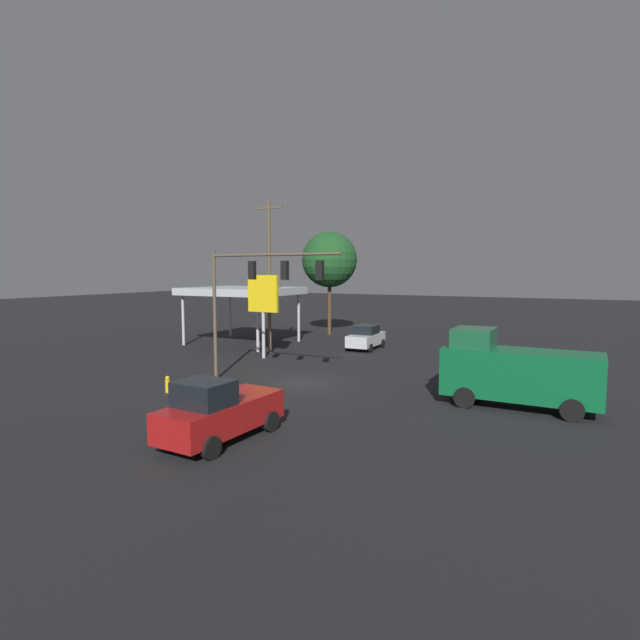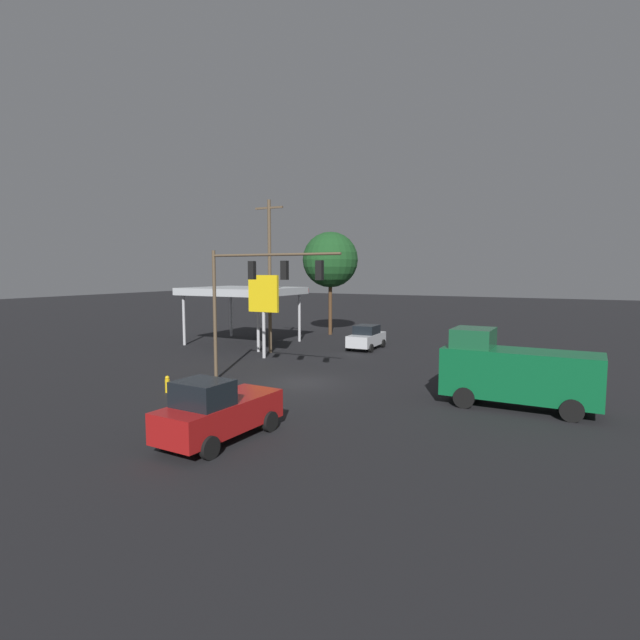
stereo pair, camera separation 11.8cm
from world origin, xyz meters
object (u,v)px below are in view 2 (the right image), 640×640
(pickup_parked, at_px, (218,411))
(street_tree, at_px, (330,260))
(delivery_truck, at_px, (515,371))
(utility_pole, at_px, (270,273))
(traffic_signal_assembly, at_px, (257,284))
(fire_hydrant, at_px, (167,384))
(sedan_waiting, at_px, (367,337))
(price_sign, at_px, (263,298))

(pickup_parked, distance_m, street_tree, 31.89)
(pickup_parked, bearing_deg, delivery_truck, 139.93)
(utility_pole, distance_m, pickup_parked, 20.64)
(traffic_signal_assembly, distance_m, fire_hydrant, 7.02)
(sedan_waiting, relative_size, pickup_parked, 0.84)
(traffic_signal_assembly, relative_size, utility_pole, 0.70)
(sedan_waiting, relative_size, street_tree, 0.44)
(utility_pole, height_order, delivery_truck, utility_pole)
(delivery_truck, relative_size, fire_hydrant, 7.78)
(pickup_parked, distance_m, fire_hydrant, 8.46)
(pickup_parked, relative_size, delivery_truck, 0.77)
(price_sign, bearing_deg, street_tree, -83.23)
(traffic_signal_assembly, height_order, street_tree, street_tree)
(fire_hydrant, bearing_deg, delivery_truck, -162.31)
(traffic_signal_assembly, relative_size, pickup_parked, 1.52)
(traffic_signal_assembly, bearing_deg, sedan_waiting, -92.24)
(pickup_parked, bearing_deg, street_tree, -158.20)
(utility_pole, bearing_deg, pickup_parked, 117.64)
(utility_pole, xyz_separation_m, fire_hydrant, (-2.25, 13.12, -5.64))
(delivery_truck, bearing_deg, traffic_signal_assembly, 7.63)
(traffic_signal_assembly, height_order, pickup_parked, traffic_signal_assembly)
(sedan_waiting, height_order, pickup_parked, pickup_parked)
(street_tree, bearing_deg, pickup_parked, 108.70)
(price_sign, relative_size, street_tree, 0.59)
(utility_pole, distance_m, fire_hydrant, 14.46)
(sedan_waiting, height_order, delivery_truck, delivery_truck)
(delivery_truck, bearing_deg, price_sign, -16.80)
(street_tree, height_order, fire_hydrant, street_tree)
(utility_pole, relative_size, delivery_truck, 1.69)
(street_tree, bearing_deg, price_sign, 96.77)
(fire_hydrant, bearing_deg, price_sign, -83.14)
(price_sign, height_order, pickup_parked, price_sign)
(price_sign, height_order, street_tree, street_tree)
(pickup_parked, bearing_deg, price_sign, -148.56)
(utility_pole, xyz_separation_m, street_tree, (0.74, -11.88, 1.24))
(delivery_truck, bearing_deg, fire_hydrant, 18.80)
(utility_pole, bearing_deg, sedan_waiting, -139.94)
(traffic_signal_assembly, relative_size, street_tree, 0.80)
(sedan_waiting, distance_m, fire_hydrant, 18.48)
(fire_hydrant, bearing_deg, sedan_waiting, -101.49)
(sedan_waiting, bearing_deg, utility_pole, -51.23)
(fire_hydrant, bearing_deg, street_tree, -83.19)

